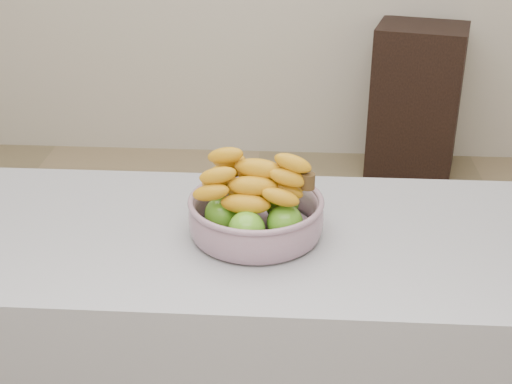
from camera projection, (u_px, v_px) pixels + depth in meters
The scene contains 3 objects.
ground at pixel (225, 380), 2.45m from camera, with size 4.00×4.00×0.00m, color #8F7957.
cabinet at pixel (416, 101), 3.81m from camera, with size 0.45×0.36×0.81m, color black.
fruit_bowl at pixel (256, 211), 1.52m from camera, with size 0.29×0.29×0.18m.
Camera 1 is at (0.23, -1.89, 1.67)m, focal length 50.00 mm.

